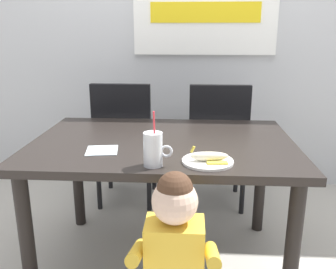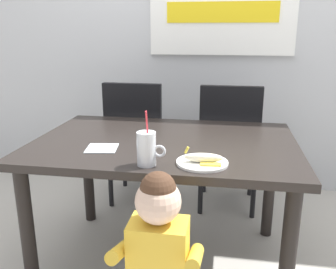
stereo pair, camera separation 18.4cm
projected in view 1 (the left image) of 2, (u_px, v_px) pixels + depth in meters
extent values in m
plane|color=#B7B2A8|center=(163.00, 260.00, 2.16)|extent=(24.00, 24.00, 0.00)
cube|color=silver|center=(174.00, 13.00, 2.96)|extent=(6.40, 0.12, 2.90)
cube|color=white|center=(205.00, 12.00, 2.86)|extent=(1.14, 0.04, 0.65)
cube|color=yellow|center=(205.00, 12.00, 2.84)|extent=(0.86, 0.01, 0.16)
cube|color=black|center=(163.00, 144.00, 1.96)|extent=(1.39, 0.95, 0.04)
cylinder|color=black|center=(27.00, 242.00, 1.72)|extent=(0.07, 0.07, 0.71)
cylinder|color=black|center=(292.00, 252.00, 1.64)|extent=(0.07, 0.07, 0.71)
cylinder|color=black|center=(78.00, 177.00, 2.48)|extent=(0.07, 0.07, 0.71)
cylinder|color=black|center=(260.00, 181.00, 2.41)|extent=(0.07, 0.07, 0.71)
cube|color=black|center=(127.00, 146.00, 2.83)|extent=(0.44, 0.44, 0.06)
cube|color=black|center=(121.00, 118.00, 2.57)|extent=(0.42, 0.05, 0.48)
cylinder|color=black|center=(154.00, 166.00, 3.07)|extent=(0.04, 0.04, 0.42)
cylinder|color=black|center=(110.00, 165.00, 3.09)|extent=(0.04, 0.04, 0.42)
cylinder|color=black|center=(149.00, 184.00, 2.71)|extent=(0.04, 0.04, 0.42)
cylinder|color=black|center=(99.00, 183.00, 2.73)|extent=(0.04, 0.04, 0.42)
cube|color=black|center=(216.00, 148.00, 2.78)|extent=(0.44, 0.44, 0.06)
cube|color=black|center=(219.00, 120.00, 2.52)|extent=(0.42, 0.05, 0.48)
cylinder|color=black|center=(236.00, 168.00, 3.02)|extent=(0.04, 0.04, 0.42)
cylinder|color=black|center=(191.00, 167.00, 3.04)|extent=(0.04, 0.04, 0.42)
cylinder|color=black|center=(243.00, 187.00, 2.66)|extent=(0.04, 0.04, 0.42)
cylinder|color=black|center=(191.00, 186.00, 2.68)|extent=(0.04, 0.04, 0.42)
cube|color=gold|center=(174.00, 258.00, 1.38)|extent=(0.22, 0.15, 0.30)
sphere|color=beige|center=(175.00, 201.00, 1.31)|extent=(0.17, 0.17, 0.17)
sphere|color=#472D1E|center=(175.00, 189.00, 1.30)|extent=(0.13, 0.13, 0.13)
cylinder|color=gold|center=(137.00, 253.00, 1.36)|extent=(0.05, 0.24, 0.13)
cylinder|color=gold|center=(212.00, 255.00, 1.34)|extent=(0.05, 0.24, 0.13)
cylinder|color=silver|center=(153.00, 149.00, 1.57)|extent=(0.08, 0.08, 0.15)
cylinder|color=#B2D184|center=(153.00, 156.00, 1.57)|extent=(0.07, 0.07, 0.08)
torus|color=silver|center=(166.00, 151.00, 1.56)|extent=(0.06, 0.01, 0.06)
cylinder|color=#E5333F|center=(155.00, 135.00, 1.54)|extent=(0.01, 0.06, 0.22)
cylinder|color=white|center=(208.00, 161.00, 1.62)|extent=(0.23, 0.23, 0.01)
ellipsoid|color=#F4EAC6|center=(209.00, 156.00, 1.60)|extent=(0.17, 0.06, 0.04)
cube|color=yellow|center=(217.00, 163.00, 1.58)|extent=(0.09, 0.04, 0.01)
cube|color=yellow|center=(213.00, 157.00, 1.65)|extent=(0.09, 0.04, 0.01)
cylinder|color=yellow|center=(193.00, 149.00, 1.59)|extent=(0.02, 0.01, 0.03)
cube|color=silver|center=(102.00, 150.00, 1.78)|extent=(0.17, 0.17, 0.00)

